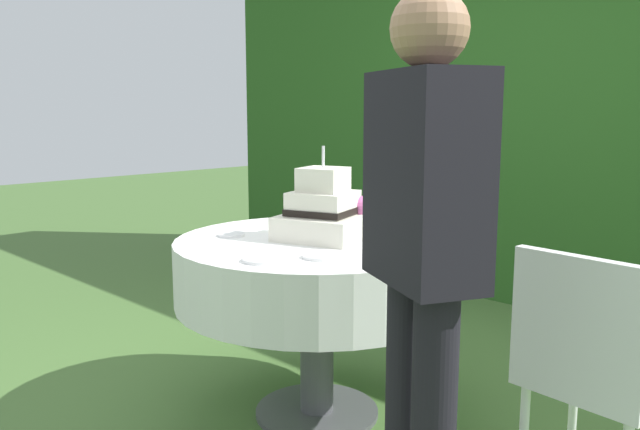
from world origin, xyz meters
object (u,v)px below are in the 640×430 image
at_px(serving_plate_near, 231,235).
at_px(standing_person, 424,253).
at_px(serving_plate_far, 263,259).
at_px(serving_plate_left, 322,256).
at_px(cake_table, 317,272).
at_px(garden_chair, 590,364).
at_px(napkin_stack, 402,255).
at_px(wedding_cake, 325,212).

distance_m(serving_plate_near, standing_person, 1.22).
height_order(serving_plate_near, serving_plate_far, same).
bearing_deg(serving_plate_near, serving_plate_left, -2.49).
relative_size(cake_table, garden_chair, 1.32).
bearing_deg(serving_plate_near, napkin_stack, 14.09).
height_order(cake_table, garden_chair, garden_chair).
relative_size(cake_table, serving_plate_left, 8.19).
bearing_deg(garden_chair, serving_plate_left, -163.52).
bearing_deg(garden_chair, cake_table, -178.49).
relative_size(garden_chair, standing_person, 0.56).
xyz_separation_m(serving_plate_left, garden_chair, (0.88, 0.26, -0.24)).
bearing_deg(cake_table, wedding_cake, 67.37).
bearing_deg(standing_person, napkin_stack, 131.82).
relative_size(wedding_cake, serving_plate_far, 2.82).
xyz_separation_m(napkin_stack, garden_chair, (0.68, 0.05, -0.24)).
bearing_deg(napkin_stack, wedding_cake, 173.49).
height_order(serving_plate_far, garden_chair, garden_chair).
bearing_deg(napkin_stack, serving_plate_left, -132.69).
xyz_separation_m(wedding_cake, garden_chair, (1.12, -0.00, -0.34)).
distance_m(cake_table, garden_chair, 1.13).
relative_size(serving_plate_left, napkin_stack, 0.95).
bearing_deg(garden_chair, standing_person, -116.17).
bearing_deg(standing_person, serving_plate_left, 157.28).
bearing_deg(napkin_stack, cake_table, 177.97).
distance_m(serving_plate_left, napkin_stack, 0.29).
relative_size(cake_table, wedding_cake, 2.83).
relative_size(serving_plate_far, napkin_stack, 0.97).
bearing_deg(cake_table, serving_plate_near, -146.20).
bearing_deg(serving_plate_near, serving_plate_far, -25.11).
xyz_separation_m(serving_plate_near, serving_plate_far, (0.45, -0.21, 0.00)).
bearing_deg(standing_person, serving_plate_far, 174.11).
relative_size(napkin_stack, standing_person, 0.09).
bearing_deg(serving_plate_left, cake_table, 137.51).
height_order(serving_plate_left, standing_person, standing_person).
bearing_deg(garden_chair, serving_plate_far, -155.82).
height_order(serving_plate_near, garden_chair, garden_chair).
bearing_deg(cake_table, standing_person, -29.33).
relative_size(serving_plate_near, standing_person, 0.07).
xyz_separation_m(cake_table, garden_chair, (1.13, 0.03, -0.09)).
xyz_separation_m(serving_plate_far, napkin_stack, (0.31, 0.40, -0.00)).
xyz_separation_m(serving_plate_left, napkin_stack, (0.20, 0.21, -0.00)).
bearing_deg(serving_plate_left, serving_plate_near, 177.51).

